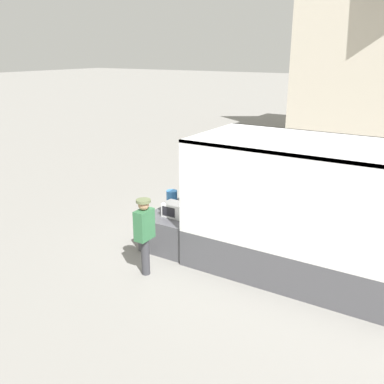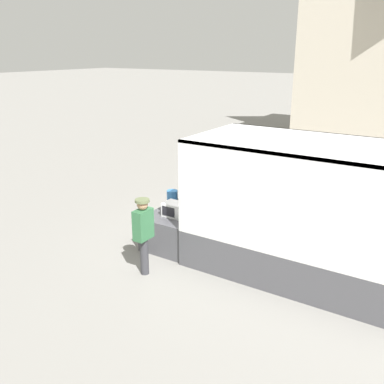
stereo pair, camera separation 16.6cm
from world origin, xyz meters
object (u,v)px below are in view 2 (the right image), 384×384
(portable_generator, at_px, (196,196))
(worker_person, at_px, (143,229))
(orange_bucket, at_px, (172,198))
(microwave, at_px, (175,210))

(portable_generator, xyz_separation_m, worker_person, (0.15, -2.32, -0.03))
(portable_generator, height_order, orange_bucket, portable_generator)
(orange_bucket, distance_m, worker_person, 2.09)
(microwave, distance_m, orange_bucket, 0.77)
(microwave, relative_size, worker_person, 0.32)
(portable_generator, distance_m, orange_bucket, 0.62)
(worker_person, bearing_deg, portable_generator, 93.61)
(microwave, height_order, worker_person, worker_person)
(worker_person, bearing_deg, orange_bucket, 108.47)
(microwave, height_order, orange_bucket, orange_bucket)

